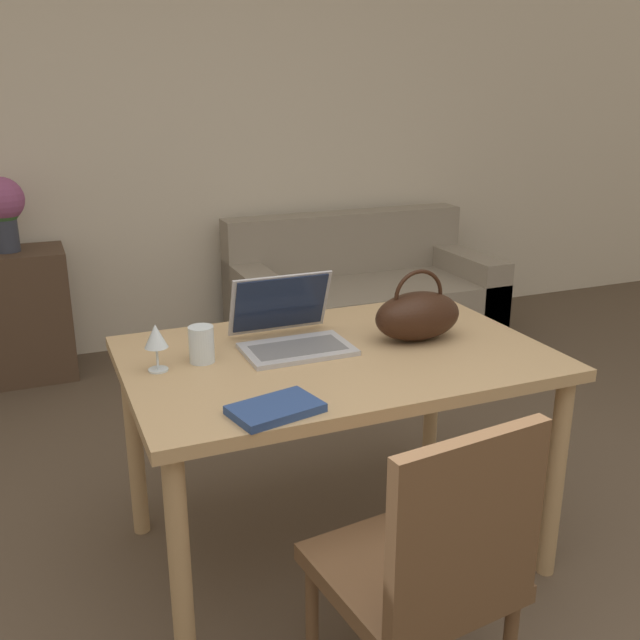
% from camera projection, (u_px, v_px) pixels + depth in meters
% --- Properties ---
extents(wall_back, '(10.00, 0.06, 2.70)m').
position_uv_depth(wall_back, '(155.00, 132.00, 4.32)').
color(wall_back, beige).
rests_on(wall_back, ground_plane).
extents(dining_table, '(1.38, 0.91, 0.77)m').
position_uv_depth(dining_table, '(336.00, 377.00, 2.39)').
color(dining_table, tan).
rests_on(dining_table, ground_plane).
extents(chair, '(0.49, 0.49, 0.90)m').
position_uv_depth(chair, '(430.00, 565.00, 1.74)').
color(chair, brown).
rests_on(chair, ground_plane).
extents(couch, '(1.66, 0.84, 0.82)m').
position_uv_depth(couch, '(362.00, 301.00, 4.63)').
color(couch, gray).
rests_on(couch, ground_plane).
extents(laptop, '(0.36, 0.33, 0.23)m').
position_uv_depth(laptop, '(289.00, 327.00, 2.42)').
color(laptop, '#ADADB2').
rests_on(laptop, dining_table).
extents(drinking_glass, '(0.08, 0.08, 0.12)m').
position_uv_depth(drinking_glass, '(202.00, 344.00, 2.26)').
color(drinking_glass, silver).
rests_on(drinking_glass, dining_table).
extents(wine_glass, '(0.07, 0.07, 0.15)m').
position_uv_depth(wine_glass, '(156.00, 338.00, 2.17)').
color(wine_glass, silver).
rests_on(wine_glass, dining_table).
extents(handbag, '(0.32, 0.18, 0.25)m').
position_uv_depth(handbag, '(418.00, 315.00, 2.46)').
color(handbag, black).
rests_on(handbag, dining_table).
extents(flower_vase, '(0.24, 0.24, 0.41)m').
position_uv_depth(flower_vase, '(2.00, 207.00, 3.85)').
color(flower_vase, '#333847').
rests_on(flower_vase, sideboard).
extents(book, '(0.27, 0.20, 0.02)m').
position_uv_depth(book, '(275.00, 409.00, 1.92)').
color(book, navy).
rests_on(book, dining_table).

